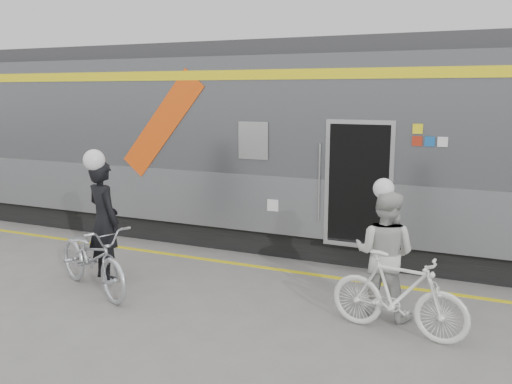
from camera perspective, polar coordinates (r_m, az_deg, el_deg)
The scene contains 9 objects.
ground at distance 8.10m, azimuth -5.04°, elevation -12.40°, with size 90.00×90.00×0.00m, color slate.
train at distance 11.59m, azimuth 1.92°, elevation 5.12°, with size 24.00×3.17×4.10m.
safety_strip at distance 9.91m, azimuth 1.04°, elevation -7.98°, with size 24.00×0.12×0.01m, color yellow.
man at distance 9.43m, azimuth -15.72°, elevation -2.93°, with size 0.74×0.49×2.04m, color black.
bicycle_left at distance 9.02m, azimuth -16.82°, elevation -6.61°, with size 0.74×2.13×1.12m, color #B5B8BD.
woman at distance 7.86m, azimuth 13.37°, elevation -6.35°, with size 0.88×0.69×1.81m, color beige.
bicycle_right at distance 7.41m, azimuth 14.75°, elevation -10.38°, with size 0.52×1.83×1.10m, color white.
helmet_man at distance 9.24m, azimuth -16.09°, elevation 4.30°, with size 0.35×0.35×0.35m, color white.
helmet_woman at distance 7.62m, azimuth 13.70°, elevation 1.25°, with size 0.29×0.29×0.29m, color white.
Camera 1 is at (3.65, -6.50, 3.15)m, focal length 38.00 mm.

